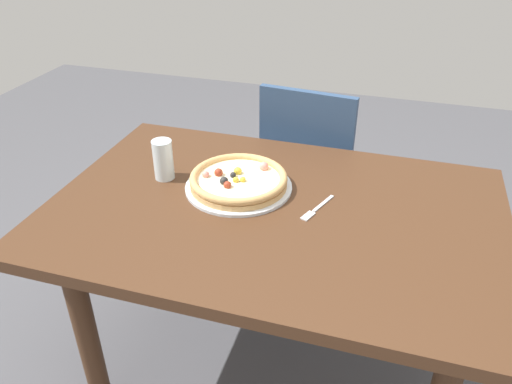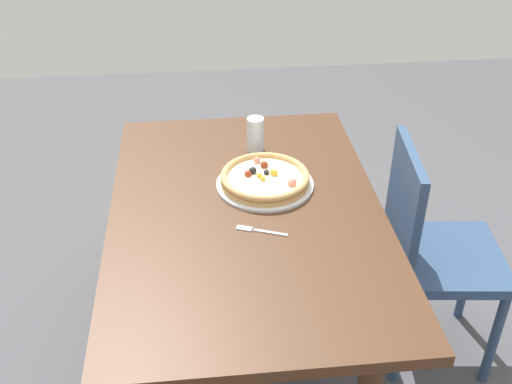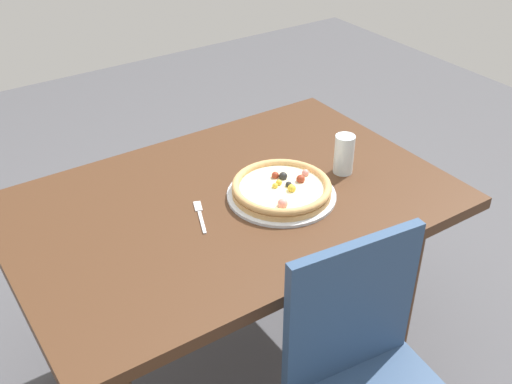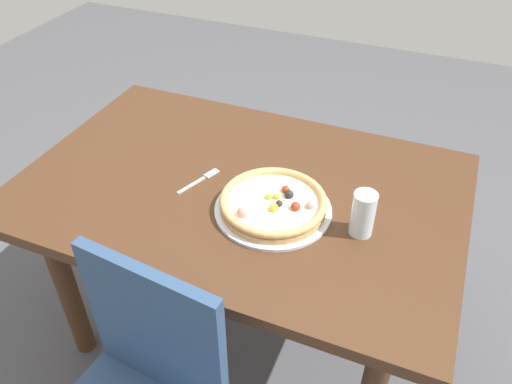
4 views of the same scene
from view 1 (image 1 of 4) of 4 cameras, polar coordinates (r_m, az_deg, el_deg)
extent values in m
plane|color=#4C4C51|center=(1.99, 1.68, -19.46)|extent=(6.00, 6.00, 0.00)
cube|color=#472B19|center=(1.51, 2.09, -2.40)|extent=(1.35, 0.90, 0.04)
cylinder|color=#472B19|center=(1.95, 19.66, -8.89)|extent=(0.07, 0.07, 0.69)
cylinder|color=#472B19|center=(2.11, -9.92, -3.82)|extent=(0.07, 0.07, 0.69)
cylinder|color=#472B19|center=(1.73, -18.76, -14.81)|extent=(0.07, 0.07, 0.69)
cylinder|color=navy|center=(2.56, 3.97, 0.06)|extent=(0.04, 0.04, 0.44)
cylinder|color=navy|center=(2.49, 11.37, -1.55)|extent=(0.04, 0.04, 0.44)
cylinder|color=navy|center=(2.29, 1.09, -4.03)|extent=(0.04, 0.04, 0.44)
cylinder|color=navy|center=(2.21, 9.32, -6.00)|extent=(0.04, 0.04, 0.44)
cube|color=navy|center=(2.25, 6.80, 2.25)|extent=(0.44, 0.44, 0.04)
cube|color=navy|center=(1.99, 5.62, 5.64)|extent=(0.38, 0.07, 0.42)
cylinder|color=silver|center=(1.60, -1.98, 0.61)|extent=(0.34, 0.34, 0.01)
cylinder|color=tan|center=(1.59, -1.99, 1.04)|extent=(0.31, 0.31, 0.02)
cylinder|color=beige|center=(1.58, -2.00, 1.42)|extent=(0.27, 0.27, 0.01)
torus|color=tan|center=(1.58, -2.00, 1.64)|extent=(0.31, 0.31, 0.02)
sphere|color=gold|center=(1.56, -2.31, 1.39)|extent=(0.02, 0.02, 0.02)
sphere|color=#E58C7F|center=(1.63, 0.90, 2.93)|extent=(0.03, 0.03, 0.03)
sphere|color=gold|center=(1.57, -1.51, 1.42)|extent=(0.02, 0.02, 0.02)
sphere|color=maroon|center=(1.54, -3.27, 0.81)|extent=(0.02, 0.02, 0.02)
sphere|color=#E58C7F|center=(1.60, -5.75, 2.00)|extent=(0.02, 0.02, 0.02)
sphere|color=maroon|center=(1.60, -4.27, 2.22)|extent=(0.03, 0.03, 0.03)
sphere|color=gold|center=(1.61, -2.09, 2.39)|extent=(0.03, 0.03, 0.03)
sphere|color=#262626|center=(1.59, -2.63, 1.94)|extent=(0.02, 0.02, 0.02)
sphere|color=#262626|center=(1.56, -3.65, 1.26)|extent=(0.03, 0.03, 0.03)
cube|color=silver|center=(1.53, 7.65, -1.29)|extent=(0.05, 0.11, 0.00)
cube|color=silver|center=(1.47, 5.93, -2.72)|extent=(0.04, 0.05, 0.00)
cylinder|color=silver|center=(1.65, -10.50, 3.64)|extent=(0.06, 0.06, 0.13)
camera|label=2|loc=(1.74, 76.50, 20.69)|focal=42.77mm
camera|label=3|loc=(2.63, 33.51, 32.34)|focal=43.15mm
camera|label=4|loc=(2.49, -3.15, 34.70)|focal=35.75mm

